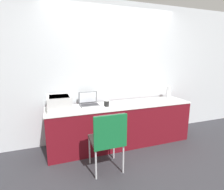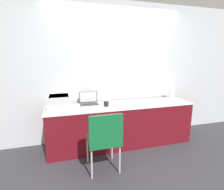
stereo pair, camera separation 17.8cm
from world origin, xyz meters
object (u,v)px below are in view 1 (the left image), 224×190
coffee_cup (107,103)px  printer (59,102)px  chair (108,136)px  laptop_left (89,102)px  metal_pitcher (169,92)px  external_keyboard (94,108)px

coffee_cup → printer: bearing=177.0°
coffee_cup → chair: size_ratio=0.12×
laptop_left → chair: laptop_left is taller
laptop_left → printer: bearing=-163.6°
laptop_left → metal_pitcher: size_ratio=1.32×
printer → laptop_left: (0.51, 0.15, -0.08)m
printer → external_keyboard: 0.56m
printer → external_keyboard: bearing=-9.7°
metal_pitcher → printer: bearing=-176.0°
laptop_left → coffee_cup: 0.33m
external_keyboard → chair: 0.69m
metal_pitcher → coffee_cup: bearing=-172.3°
coffee_cup → metal_pitcher: bearing=7.7°
laptop_left → coffee_cup: laptop_left is taller
laptop_left → external_keyboard: bearing=-83.5°
external_keyboard → coffee_cup: (0.24, 0.05, 0.04)m
printer → external_keyboard: (0.53, -0.09, -0.12)m
chair → coffee_cup: bearing=73.6°
coffee_cup → metal_pitcher: size_ratio=0.43×
external_keyboard → coffee_cup: size_ratio=3.51×
laptop_left → external_keyboard: laptop_left is taller
printer → coffee_cup: bearing=-3.0°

